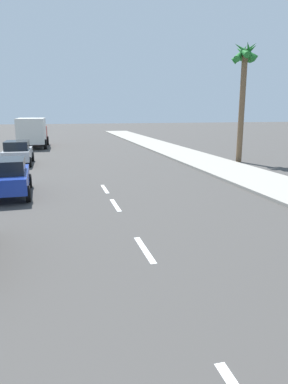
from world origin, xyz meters
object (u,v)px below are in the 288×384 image
parked_car_silver (18,152)px  delivery_truck (33,132)px  palm_tree_far (244,72)px  parked_car_blue (7,176)px

parked_car_silver → delivery_truck: 11.25m
parked_car_silver → palm_tree_far: size_ratio=0.49×
delivery_truck → palm_tree_far: (14.38, -13.66, 4.46)m
delivery_truck → palm_tree_far: bearing=-41.8°
parked_car_blue → palm_tree_far: palm_tree_far is taller
parked_car_silver → palm_tree_far: (14.77, -2.43, 5.13)m
parked_car_silver → delivery_truck: bearing=88.3°
parked_car_silver → palm_tree_far: palm_tree_far is taller
parked_car_silver → delivery_truck: (0.38, 11.22, 0.67)m
parked_car_silver → palm_tree_far: bearing=-9.1°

